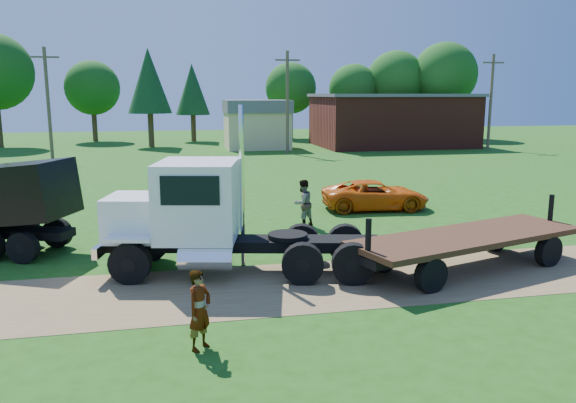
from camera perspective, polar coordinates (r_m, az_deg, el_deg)
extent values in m
plane|color=#1F4910|center=(16.11, 4.63, -8.28)|extent=(140.00, 140.00, 0.00)
cube|color=brown|center=(16.11, 4.63, -8.26)|extent=(120.00, 4.20, 0.01)
cube|color=black|center=(16.91, -4.43, -4.28)|extent=(8.12, 2.74, 0.32)
cylinder|color=black|center=(16.47, -15.74, -6.07)|extent=(1.24, 0.62, 1.19)
cylinder|color=black|center=(16.47, -15.74, -6.07)|extent=(0.49, 0.48, 0.42)
cylinder|color=black|center=(18.61, -13.78, -4.02)|extent=(1.24, 0.62, 1.19)
cylinder|color=black|center=(18.61, -13.78, -4.02)|extent=(0.49, 0.48, 0.42)
cylinder|color=black|center=(15.82, 1.50, -6.35)|extent=(1.24, 0.62, 1.19)
cylinder|color=black|center=(15.82, 1.50, -6.35)|extent=(0.49, 0.48, 0.42)
cylinder|color=black|center=(18.04, 1.38, -4.18)|extent=(1.24, 0.62, 1.19)
cylinder|color=black|center=(18.04, 1.38, -4.18)|extent=(0.49, 0.48, 0.42)
cylinder|color=black|center=(15.90, 6.59, -6.32)|extent=(1.24, 0.62, 1.19)
cylinder|color=black|center=(15.90, 6.59, -6.32)|extent=(0.49, 0.48, 0.42)
cylinder|color=black|center=(18.11, 5.84, -4.17)|extent=(1.24, 0.62, 1.19)
cylinder|color=black|center=(18.11, 5.84, -4.17)|extent=(0.49, 0.48, 0.42)
cube|color=white|center=(17.26, -14.70, -1.54)|extent=(2.29, 2.21, 1.29)
cube|color=white|center=(17.55, -17.75, -1.68)|extent=(0.43, 1.60, 1.08)
cube|color=white|center=(17.74, -17.77, -4.06)|extent=(0.69, 2.46, 0.32)
cube|color=white|center=(16.78, -9.09, 0.22)|extent=(2.77, 3.02, 2.27)
cube|color=black|center=(16.92, -12.85, 1.84)|extent=(0.52, 2.12, 0.92)
cube|color=black|center=(15.43, -9.94, 1.09)|extent=(1.59, 0.39, 0.81)
cube|color=black|center=(17.98, -8.45, 2.51)|extent=(1.59, 0.39, 0.81)
cube|color=white|center=(16.28, -15.87, -3.70)|extent=(1.37, 0.75, 0.11)
cube|color=white|center=(18.44, -13.87, -1.91)|extent=(1.37, 0.75, 0.11)
cylinder|color=white|center=(15.87, -8.32, -5.79)|extent=(1.61, 0.96, 0.65)
cylinder|color=white|center=(17.16, -4.70, 1.46)|extent=(0.18, 0.18, 4.96)
cylinder|color=black|center=(16.79, -0.03, -3.49)|extent=(1.41, 1.41, 0.13)
cylinder|color=black|center=(21.84, -25.04, -2.78)|extent=(1.06, 0.67, 1.01)
cylinder|color=black|center=(21.84, -25.04, -2.78)|extent=(0.45, 0.45, 0.35)
cylinder|color=black|center=(19.63, -25.32, -4.26)|extent=(1.06, 0.67, 1.01)
cylinder|color=black|center=(19.63, -25.32, -4.26)|extent=(0.45, 0.45, 0.35)
cylinder|color=black|center=(21.19, -22.37, -2.97)|extent=(1.06, 0.67, 1.01)
cylinder|color=black|center=(21.19, -22.37, -2.97)|extent=(0.45, 0.45, 0.35)
cube|color=black|center=(20.67, -26.47, 0.80)|extent=(4.56, 3.53, 2.23)
imported|color=#D9590A|center=(26.26, 8.85, 0.66)|extent=(5.05, 2.65, 1.36)
cube|color=#372311|center=(17.90, 17.85, -3.42)|extent=(8.10, 4.50, 0.17)
cube|color=black|center=(17.96, 17.80, -4.17)|extent=(7.70, 3.20, 0.24)
cylinder|color=black|center=(15.69, 14.31, -7.25)|extent=(1.01, 0.56, 0.97)
cylinder|color=black|center=(17.15, 9.65, -5.50)|extent=(1.01, 0.56, 0.97)
cylinder|color=black|center=(19.24, 24.95, -4.59)|extent=(1.01, 0.56, 0.97)
cylinder|color=black|center=(20.45, 20.37, -3.37)|extent=(1.01, 0.56, 0.97)
cube|color=black|center=(15.31, 8.16, -3.51)|extent=(0.15, 0.15, 0.97)
cube|color=black|center=(20.68, 25.15, -0.68)|extent=(0.15, 0.15, 0.97)
imported|color=#999999|center=(12.01, -8.96, -10.85)|extent=(0.73, 0.74, 1.72)
imported|color=#999999|center=(22.58, 1.51, -0.17)|extent=(1.16, 1.08, 1.90)
cube|color=maroon|center=(59.06, 10.50, 8.00)|extent=(15.00, 10.00, 5.00)
cube|color=#5D5C61|center=(58.99, 10.59, 10.57)|extent=(15.40, 10.40, 0.30)
cube|color=tan|center=(55.33, -3.18, 7.25)|extent=(6.00, 5.00, 3.60)
cube|color=#5D5C61|center=(55.23, -3.20, 9.64)|extent=(6.20, 5.40, 1.20)
cylinder|color=brown|center=(50.51, -23.17, 9.13)|extent=(0.28, 0.28, 9.00)
cube|color=brown|center=(50.59, -23.49, 13.31)|extent=(2.20, 0.14, 0.14)
cylinder|color=brown|center=(50.66, -0.06, 10.00)|extent=(0.28, 0.28, 9.00)
cube|color=brown|center=(50.74, -0.06, 14.18)|extent=(2.20, 0.14, 0.14)
cylinder|color=brown|center=(58.15, 19.89, 9.47)|extent=(0.28, 0.28, 9.00)
cube|color=brown|center=(58.22, 20.13, 13.11)|extent=(2.20, 0.14, 0.14)
cylinder|color=#3D2D19|center=(67.68, -19.04, 7.17)|extent=(0.56, 0.56, 3.20)
sphere|color=#114210|center=(67.58, -19.27, 10.85)|extent=(6.04, 6.04, 6.04)
cylinder|color=#3D2D19|center=(64.77, -9.58, 7.39)|extent=(0.56, 0.56, 3.02)
cone|color=#0F3412|center=(64.66, -9.70, 11.17)|extent=(3.80, 3.80, 5.61)
cylinder|color=#3D2D19|center=(68.20, 0.27, 7.79)|extent=(0.56, 0.56, 3.21)
sphere|color=#114210|center=(68.11, 0.27, 11.45)|extent=(6.06, 6.06, 6.06)
cylinder|color=#3D2D19|center=(69.81, 6.60, 7.77)|extent=(0.56, 0.56, 3.17)
sphere|color=#114210|center=(69.72, 6.68, 11.31)|extent=(5.98, 5.98, 5.98)
cylinder|color=#3D2D19|center=(71.14, 15.41, 7.87)|extent=(0.56, 0.56, 4.06)
sphere|color=#114210|center=(71.10, 15.64, 12.31)|extent=(7.66, 7.66, 7.66)
cylinder|color=#3D2D19|center=(58.59, -13.74, 7.08)|extent=(0.56, 0.56, 3.43)
cone|color=#0F3412|center=(58.50, -13.96, 11.82)|extent=(4.31, 4.31, 6.37)
cylinder|color=#3D2D19|center=(70.72, 10.75, 7.92)|extent=(0.56, 0.56, 3.73)
sphere|color=#114210|center=(70.66, 10.90, 12.02)|extent=(7.04, 7.04, 7.04)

